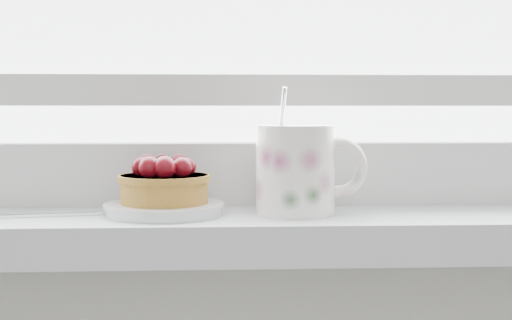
{
  "coord_description": "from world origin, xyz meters",
  "views": [
    {
      "loc": [
        -0.01,
        1.15,
        1.05
      ],
      "look_at": [
        0.03,
        1.88,
        1.0
      ],
      "focal_mm": 50.0,
      "sensor_mm": 36.0,
      "label": 1
    }
  ],
  "objects": [
    {
      "name": "raspberry_tart",
      "position": [
        -0.07,
        1.88,
        0.97
      ],
      "size": [
        0.09,
        0.09,
        0.05
      ],
      "color": "#966520",
      "rests_on": "saucer"
    },
    {
      "name": "saucer",
      "position": [
        -0.07,
        1.88,
        0.95
      ],
      "size": [
        0.12,
        0.12,
        0.01
      ],
      "primitive_type": "cylinder",
      "color": "silver",
      "rests_on": "windowsill"
    },
    {
      "name": "floral_mug",
      "position": [
        0.07,
        1.88,
        0.99
      ],
      "size": [
        0.12,
        0.08,
        0.13
      ],
      "color": "white",
      "rests_on": "windowsill"
    },
    {
      "name": "fork",
      "position": [
        -0.15,
        1.88,
        0.94
      ],
      "size": [
        0.17,
        0.05,
        0.0
      ],
      "color": "silver",
      "rests_on": "windowsill"
    }
  ]
}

